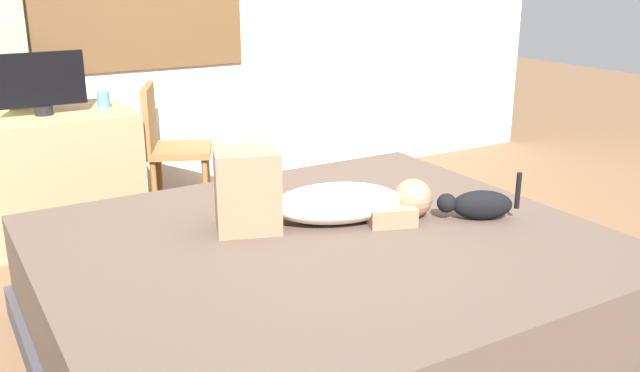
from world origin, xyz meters
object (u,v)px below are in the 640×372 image
cup (103,100)px  person_lying (314,198)px  desk (57,177)px  chair_by_desk (168,143)px  tv_monitor (40,83)px  bed (324,293)px  cat (478,204)px

cup → person_lying: bearing=-76.0°
desk → cup: size_ratio=9.25×
desk → chair_by_desk: 0.67m
chair_by_desk → tv_monitor: bearing=173.6°
bed → cat: size_ratio=6.99×
person_lying → cat: person_lying is taller
bed → cat: (0.68, -0.15, 0.31)m
cat → tv_monitor: tv_monitor is taller
bed → tv_monitor: size_ratio=4.67×
cat → tv_monitor: size_ratio=0.67×
cat → desk: bearing=124.5°
bed → cat: 0.77m
cup → cat: bearing=-62.5°
cat → chair_by_desk: (-0.73, 1.93, -0.05)m
person_lying → desk: person_lying is taller
desk → tv_monitor: size_ratio=1.87×
person_lying → tv_monitor: tv_monitor is taller
bed → chair_by_desk: bearing=91.5°
tv_monitor → desk: bearing=0.0°
person_lying → tv_monitor: (-0.77, 1.69, 0.32)m
bed → desk: size_ratio=2.49×
person_lying → cup: (-0.43, 1.73, 0.19)m
tv_monitor → cup: bearing=6.0°
cat → desk: desk is taller
cup → chair_by_desk: (0.33, -0.11, -0.28)m
bed → tv_monitor: 2.10m
person_lying → cat: size_ratio=2.89×
bed → desk: bearing=110.6°
person_lying → chair_by_desk: chair_by_desk is taller
person_lying → cup: bearing=104.0°
cup → chair_by_desk: 0.45m
person_lying → cat: 0.71m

